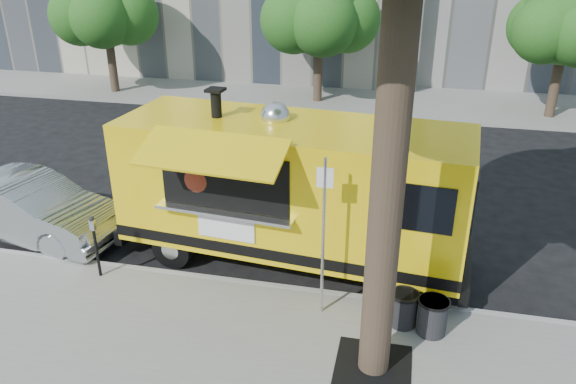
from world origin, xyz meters
The scene contains 13 objects.
ground centered at (0.00, 0.00, 0.00)m, with size 120.00×120.00×0.00m, color black.
curb centered at (0.00, -0.93, 0.07)m, with size 60.00×0.14×0.16m, color #999993.
far_sidewalk centered at (0.00, 13.50, 0.07)m, with size 60.00×5.00×0.15m, color gray.
tree_well centered at (2.60, -2.80, 0.15)m, with size 1.20×1.20×0.02m, color black.
far_tree_a centered at (-10.00, 12.30, 3.78)m, with size 3.42×3.42×5.36m.
far_tree_b centered at (-1.00, 12.70, 3.83)m, with size 3.60×3.60×5.50m.
far_tree_c centered at (8.00, 12.40, 3.72)m, with size 3.24×3.24×5.21m.
sign_post centered at (1.55, -1.55, 1.85)m, with size 0.28×0.06×3.00m.
parking_meter centered at (-3.00, -1.35, 0.98)m, with size 0.11×0.11×1.33m.
food_truck centered at (0.56, 0.29, 1.70)m, with size 7.50×3.73×3.62m.
sedan centered at (-5.49, 0.02, 0.74)m, with size 1.57×4.49×1.48m, color #A0A4A7.
trash_bin_left centered at (3.01, -1.59, 0.49)m, with size 0.53×0.53×0.63m.
trash_bin_right centered at (3.50, -1.73, 0.50)m, with size 0.54×0.54×0.65m.
Camera 1 is at (2.80, -9.90, 6.39)m, focal length 35.00 mm.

